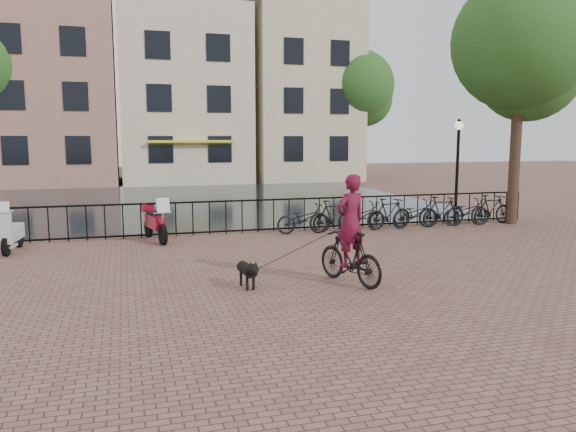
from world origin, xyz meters
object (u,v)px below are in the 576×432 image
object	(u,v)px
lamp_post	(458,154)
cyclist	(350,236)
dog	(247,273)
motorcycle	(155,218)
scooter	(12,225)

from	to	relation	value
lamp_post	cyclist	distance (m)	8.93
dog	motorcycle	world-z (taller)	motorcycle
lamp_post	scooter	xyz separation A→B (m)	(-13.43, -0.70, -1.68)
lamp_post	dog	size ratio (longest dim) A/B	3.91
cyclist	dog	size ratio (longest dim) A/B	2.91
scooter	dog	bearing A→B (deg)	-40.13
motorcycle	scooter	world-z (taller)	scooter
cyclist	scooter	xyz separation A→B (m)	(-7.08, 5.42, -0.28)
cyclist	motorcycle	xyz separation A→B (m)	(-3.48, 5.93, -0.31)
lamp_post	scooter	world-z (taller)	lamp_post
dog	lamp_post	bearing A→B (deg)	28.54
cyclist	motorcycle	bearing A→B (deg)	-79.23
dog	scooter	bearing A→B (deg)	128.01
scooter	cyclist	bearing A→B (deg)	-31.92
motorcycle	dog	bearing A→B (deg)	-88.90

